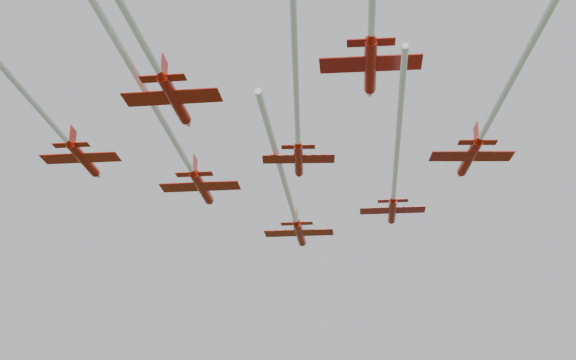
% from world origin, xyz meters
% --- Properties ---
extents(jet_lead, '(12.35, 50.25, 2.94)m').
position_xyz_m(jet_lead, '(2.27, 10.93, 58.54)').
color(jet_lead, red).
extents(jet_row2_left, '(12.34, 51.32, 2.94)m').
position_xyz_m(jet_row2_left, '(-5.24, -9.13, 59.12)').
color(jet_row2_left, red).
extents(jet_row2_right, '(11.15, 45.46, 2.45)m').
position_xyz_m(jet_row2_right, '(17.16, 0.55, 57.01)').
color(jet_row2_right, red).
extents(jet_row3_left, '(11.31, 47.46, 2.52)m').
position_xyz_m(jet_row3_left, '(-12.94, -24.48, 57.45)').
color(jet_row3_left, red).
extents(jet_row3_mid, '(16.20, 54.93, 2.39)m').
position_xyz_m(jet_row3_mid, '(10.91, -20.25, 58.08)').
color(jet_row3_mid, red).
extents(jet_row3_right, '(17.96, 55.81, 2.52)m').
position_xyz_m(jet_row3_right, '(29.76, -21.22, 55.92)').
color(jet_row3_right, red).
extents(jet_row4_left, '(11.58, 53.48, 2.70)m').
position_xyz_m(jet_row4_left, '(2.11, -36.74, 57.51)').
color(jet_row4_left, red).
extents(jet_row4_right, '(11.85, 44.54, 2.75)m').
position_xyz_m(jet_row4_right, '(19.94, -31.08, 59.52)').
color(jet_row4_right, red).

